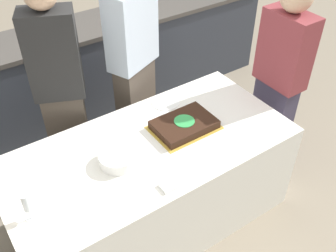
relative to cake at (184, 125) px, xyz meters
The scene contains 11 objects.
ground_plane 0.83m from the cake, behind, with size 14.00×14.00×0.00m, color gray.
back_counter 1.57m from the cake, 101.03° to the left, with size 4.40×0.58×0.92m.
dining_table 0.50m from the cake, behind, with size 1.92×0.92×0.75m.
cake is the anchor object (origin of this frame).
plate_stack 0.54m from the cake, behind, with size 0.23×0.23×0.07m.
wine_glass 1.14m from the cake, behind, with size 0.06×0.06×0.19m.
side_plate_near_cake 0.32m from the cake, 79.15° to the left, with size 0.21×0.21×0.00m.
utensil_pile 0.53m from the cake, 133.81° to the right, with size 0.15×0.09×0.02m.
person_cutting_cake 0.67m from the cake, 90.00° to the left, with size 0.45×0.34×1.70m.
person_seated_right 0.89m from the cake, ahead, with size 0.23×0.38×1.59m.
person_standing_back 0.90m from the cake, 132.13° to the left, with size 0.39×0.32×1.71m.
Camera 1 is at (-0.96, -1.62, 2.46)m, focal length 42.00 mm.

